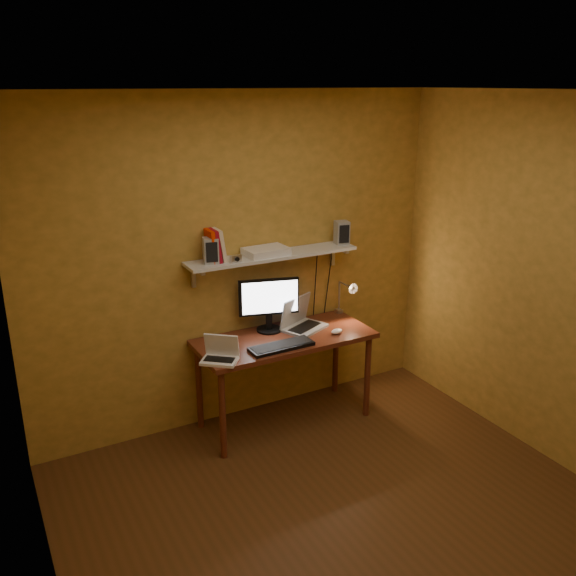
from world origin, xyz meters
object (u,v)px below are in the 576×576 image
laptop (301,320)px  speaker_right (342,233)px  monitor (269,302)px  router (266,251)px  wall_shelf (273,256)px  keyboard (281,346)px  mouse (337,331)px  speaker_left (211,250)px  shelf_camera (236,259)px  netbook (220,353)px  desk (285,346)px  desk_lamp (347,294)px

laptop → speaker_right: speaker_right is taller
monitor → router: bearing=118.9°
wall_shelf → router: router is taller
keyboard → speaker_right: speaker_right is taller
mouse → speaker_right: (0.25, 0.34, 0.70)m
speaker_left → router: (0.46, 0.01, -0.07)m
wall_shelf → router: 0.07m
speaker_left → shelf_camera: size_ratio=2.02×
monitor → speaker_right: bearing=18.3°
monitor → keyboard: bearing=-86.1°
wall_shelf → monitor: 0.37m
netbook → speaker_left: speaker_left is taller
netbook → speaker_right: size_ratio=1.61×
laptop → speaker_left: size_ratio=2.17×
netbook → router: (0.55, 0.36, 0.60)m
wall_shelf → netbook: wall_shelf is taller
mouse → speaker_right: size_ratio=0.54×
monitor → router: router is taller
laptop → desk: bearing=-178.6°
keyboard → netbook: bearing=176.7°
desk → keyboard: size_ratio=2.81×
keyboard → shelf_camera: size_ratio=5.24×
speaker_right → shelf_camera: 0.99m
desk → desk_lamp: size_ratio=3.73×
wall_shelf → shelf_camera: 0.36m
laptop → wall_shelf: bearing=129.0°
keyboard → speaker_right: 1.11m
laptop → speaker_left: 0.97m
mouse → speaker_left: speaker_left is taller
laptop → keyboard: laptop is taller
desk_lamp → wall_shelf: bearing=174.1°
monitor → speaker_left: bearing=-166.8°
shelf_camera → router: same height
wall_shelf → netbook: 0.90m
shelf_camera → laptop: bearing=-2.1°
desk → speaker_left: (-0.51, 0.19, 0.81)m
monitor → desk_lamp: (0.71, -0.04, -0.04)m
wall_shelf → speaker_left: 0.53m
monitor → desk_lamp: monitor is taller
monitor → netbook: (-0.56, -0.33, -0.19)m
netbook → keyboard: netbook is taller
monitor → laptop: monitor is taller
laptop → speaker_right: bearing=-11.2°
desk → keyboard: (-0.12, -0.18, 0.10)m
speaker_right → router: size_ratio=0.57×
netbook → monitor: bearing=69.8°
desk → desk_lamp: desk_lamp is taller
monitor → speaker_right: speaker_right is taller
speaker_right → monitor: bearing=-165.8°
speaker_left → speaker_right: 1.15m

